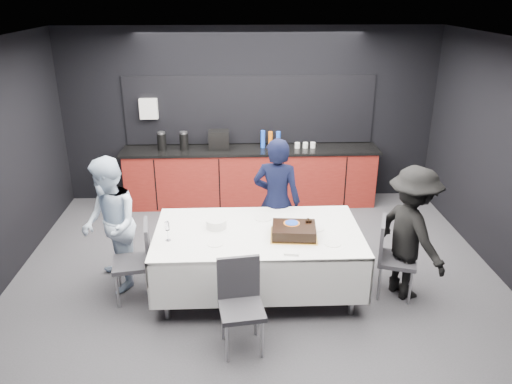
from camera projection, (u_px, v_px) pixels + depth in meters
ground at (256, 272)px, 6.28m from camera, size 6.00×6.00×0.00m
room_shell at (256, 129)px, 5.57m from camera, size 6.04×5.04×2.82m
kitchenette at (250, 172)px, 8.12m from camera, size 4.10×0.64×2.05m
party_table at (258, 242)px, 5.67m from camera, size 2.32×1.32×0.78m
cake_assembly at (294, 231)px, 5.48m from camera, size 0.55×0.46×0.16m
plate_stack at (216, 223)px, 5.68m from camera, size 0.23×0.23×0.10m
loose_plate_near at (215, 243)px, 5.33m from camera, size 0.18×0.18×0.01m
loose_plate_right_a at (315, 228)px, 5.68m from camera, size 0.22×0.22×0.01m
loose_plate_right_b at (333, 243)px, 5.33m from camera, size 0.18×0.18×0.01m
loose_plate_far at (263, 218)px, 5.92m from camera, size 0.21×0.21×0.01m
fork_pile at (291, 253)px, 5.13m from camera, size 0.16×0.12×0.02m
champagne_flute at (167, 227)px, 5.35m from camera, size 0.06×0.06×0.22m
chair_left at (138, 256)px, 5.58m from camera, size 0.48×0.48×0.92m
chair_right at (391, 252)px, 5.66m from camera, size 0.53×0.53×0.92m
chair_near at (240, 298)px, 4.83m from camera, size 0.47×0.47×0.92m
person_center at (277, 201)px, 6.28m from camera, size 0.68×0.53×1.65m
person_left at (110, 225)px, 5.70m from camera, size 0.86×0.95×1.60m
person_right at (411, 233)px, 5.56m from camera, size 0.92×1.15×1.56m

